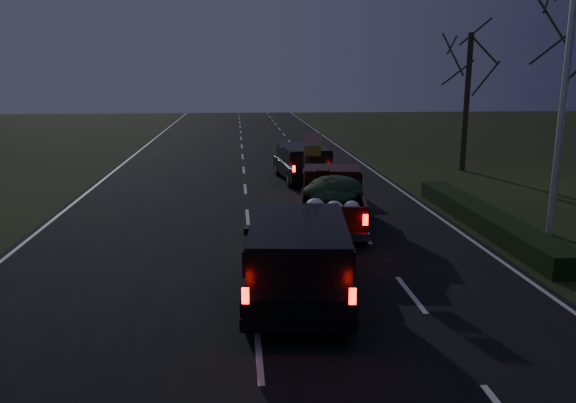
{
  "coord_description": "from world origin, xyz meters",
  "views": [
    {
      "loc": [
        -0.31,
        -14.31,
        4.97
      ],
      "look_at": [
        1.14,
        1.72,
        1.3
      ],
      "focal_mm": 35.0,
      "sensor_mm": 36.0,
      "label": 1
    }
  ],
  "objects_px": {
    "pickup_truck": "(332,196)",
    "rear_suv": "(299,252)",
    "light_pole": "(568,56)",
    "lead_suv": "(303,160)"
  },
  "relations": [
    {
      "from": "pickup_truck",
      "to": "rear_suv",
      "type": "height_order",
      "value": "pickup_truck"
    },
    {
      "from": "light_pole",
      "to": "pickup_truck",
      "type": "bearing_deg",
      "value": 167.16
    },
    {
      "from": "pickup_truck",
      "to": "rear_suv",
      "type": "distance_m",
      "value": 6.32
    },
    {
      "from": "lead_suv",
      "to": "rear_suv",
      "type": "bearing_deg",
      "value": -103.08
    },
    {
      "from": "rear_suv",
      "to": "pickup_truck",
      "type": "bearing_deg",
      "value": 79.79
    },
    {
      "from": "light_pole",
      "to": "rear_suv",
      "type": "distance_m",
      "value": 10.58
    },
    {
      "from": "light_pole",
      "to": "pickup_truck",
      "type": "xyz_separation_m",
      "value": [
        -6.74,
        1.54,
        -4.44
      ]
    },
    {
      "from": "pickup_truck",
      "to": "rear_suv",
      "type": "relative_size",
      "value": 1.04
    },
    {
      "from": "pickup_truck",
      "to": "light_pole",
      "type": "bearing_deg",
      "value": -3.8
    },
    {
      "from": "lead_suv",
      "to": "rear_suv",
      "type": "relative_size",
      "value": 0.92
    }
  ]
}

